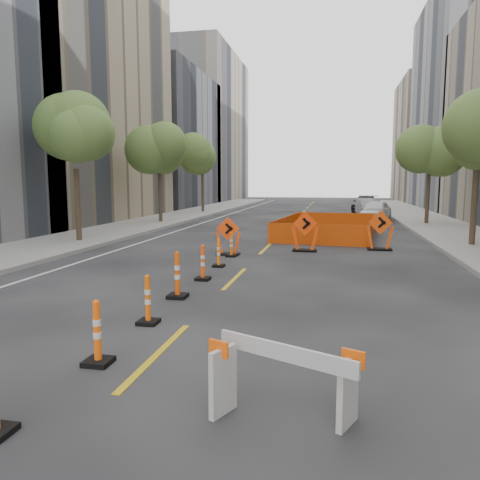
% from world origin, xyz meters
% --- Properties ---
extents(ground_plane, '(140.00, 140.00, 0.00)m').
position_xyz_m(ground_plane, '(0.00, 0.00, 0.00)').
color(ground_plane, black).
extents(sidewalk_left, '(4.00, 90.00, 0.15)m').
position_xyz_m(sidewalk_left, '(-9.00, 12.00, 0.07)').
color(sidewalk_left, gray).
rests_on(sidewalk_left, ground).
extents(bld_left_c, '(12.00, 18.00, 26.00)m').
position_xyz_m(bld_left_c, '(-17.00, 20.80, 13.00)').
color(bld_left_c, tan).
rests_on(bld_left_c, ground).
extents(bld_left_d, '(12.00, 16.00, 14.00)m').
position_xyz_m(bld_left_d, '(-17.00, 39.20, 7.00)').
color(bld_left_d, '#4C4C51').
rests_on(bld_left_d, ground).
extents(bld_left_e, '(12.00, 20.00, 20.00)m').
position_xyz_m(bld_left_e, '(-17.00, 55.60, 10.00)').
color(bld_left_e, gray).
rests_on(bld_left_e, ground).
extents(bld_right_e, '(12.00, 14.00, 16.00)m').
position_xyz_m(bld_right_e, '(17.00, 58.60, 8.00)').
color(bld_right_e, tan).
rests_on(bld_right_e, ground).
extents(tree_l_b, '(2.80, 2.80, 5.95)m').
position_xyz_m(tree_l_b, '(-8.40, 10.00, 4.53)').
color(tree_l_b, '#382B1E').
rests_on(tree_l_b, ground).
extents(tree_l_c, '(2.80, 2.80, 5.95)m').
position_xyz_m(tree_l_c, '(-8.40, 20.00, 4.53)').
color(tree_l_c, '#382B1E').
rests_on(tree_l_c, ground).
extents(tree_l_d, '(2.80, 2.80, 5.95)m').
position_xyz_m(tree_l_d, '(-8.40, 30.00, 4.53)').
color(tree_l_d, '#382B1E').
rests_on(tree_l_d, ground).
extents(tree_r_b, '(2.80, 2.80, 5.95)m').
position_xyz_m(tree_r_b, '(8.40, 12.00, 4.53)').
color(tree_r_b, '#382B1E').
rests_on(tree_r_b, ground).
extents(tree_r_c, '(2.80, 2.80, 5.95)m').
position_xyz_m(tree_r_c, '(8.40, 22.00, 4.53)').
color(tree_r_c, '#382B1E').
rests_on(tree_r_c, ground).
extents(channelizer_1, '(0.40, 0.40, 1.01)m').
position_xyz_m(channelizer_1, '(-0.73, -2.58, 0.51)').
color(channelizer_1, '#F5550A').
rests_on(channelizer_1, ground).
extents(channelizer_2, '(0.39, 0.39, 0.98)m').
position_xyz_m(channelizer_2, '(-0.78, -0.52, 0.49)').
color(channelizer_2, '#E15609').
rests_on(channelizer_2, ground).
extents(channelizer_3, '(0.45, 0.45, 1.13)m').
position_xyz_m(channelizer_3, '(-0.88, 1.55, 0.57)').
color(channelizer_3, '#DD4709').
rests_on(channelizer_3, ground).
extents(channelizer_4, '(0.40, 0.40, 1.01)m').
position_xyz_m(channelizer_4, '(-0.85, 3.61, 0.51)').
color(channelizer_4, '#FA480A').
rests_on(channelizer_4, ground).
extents(channelizer_5, '(0.37, 0.37, 0.94)m').
position_xyz_m(channelizer_5, '(-0.91, 5.68, 0.47)').
color(channelizer_5, orange).
rests_on(channelizer_5, ground).
extents(channelizer_6, '(0.36, 0.36, 0.93)m').
position_xyz_m(channelizer_6, '(-0.94, 7.74, 0.46)').
color(channelizer_6, '#F55E0A').
rests_on(channelizer_6, ground).
extents(chevron_sign_left, '(1.06, 0.76, 1.44)m').
position_xyz_m(chevron_sign_left, '(-1.15, 8.12, 0.72)').
color(chevron_sign_left, '#F4420A').
rests_on(chevron_sign_left, ground).
extents(chevron_sign_center, '(1.19, 0.89, 1.59)m').
position_xyz_m(chevron_sign_center, '(1.63, 9.63, 0.79)').
color(chevron_sign_center, '#FF400A').
rests_on(chevron_sign_center, ground).
extents(chevron_sign_right, '(1.20, 0.90, 1.60)m').
position_xyz_m(chevron_sign_right, '(4.57, 10.54, 0.80)').
color(chevron_sign_right, '#D74009').
rests_on(chevron_sign_right, ground).
extents(safety_fence, '(5.13, 7.83, 0.93)m').
position_xyz_m(safety_fence, '(2.45, 15.15, 0.46)').
color(safety_fence, '#FF540D').
rests_on(safety_fence, ground).
extents(barricade_board, '(1.88, 1.26, 0.92)m').
position_xyz_m(barricade_board, '(2.22, -3.69, 0.46)').
color(barricade_board, silver).
rests_on(barricade_board, ground).
extents(parked_car_near, '(2.71, 4.59, 1.47)m').
position_xyz_m(parked_car_near, '(5.47, 23.80, 0.73)').
color(parked_car_near, silver).
rests_on(parked_car_near, ground).
extents(parked_car_mid, '(1.96, 4.41, 1.41)m').
position_xyz_m(parked_car_mid, '(5.35, 28.68, 0.70)').
color(parked_car_mid, gray).
rests_on(parked_car_mid, ground).
extents(parked_car_far, '(2.79, 5.23, 1.44)m').
position_xyz_m(parked_car_far, '(5.44, 34.53, 0.72)').
color(parked_car_far, black).
rests_on(parked_car_far, ground).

